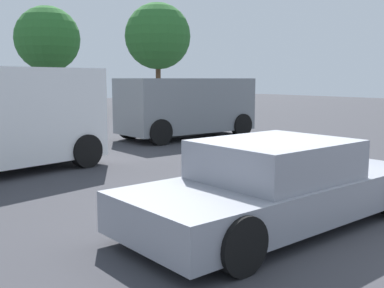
{
  "coord_description": "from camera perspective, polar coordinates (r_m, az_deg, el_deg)",
  "views": [
    {
      "loc": [
        -4.94,
        -4.21,
        2.0
      ],
      "look_at": [
        -0.25,
        2.03,
        0.9
      ],
      "focal_mm": 43.19,
      "sensor_mm": 36.0,
      "label": 1
    }
  ],
  "objects": [
    {
      "name": "sedan_foreground",
      "position": [
        6.46,
        10.56,
        -5.08
      ],
      "size": [
        4.71,
        2.07,
        1.19
      ],
      "rotation": [
        0.0,
        0.0,
        0.05
      ],
      "color": "gray",
      "rests_on": "ground_plane"
    },
    {
      "name": "tree_far_right",
      "position": [
        32.18,
        -17.41,
        12.27
      ],
      "size": [
        4.21,
        4.21,
        6.69
      ],
      "color": "brown",
      "rests_on": "ground_plane"
    },
    {
      "name": "suv_dark",
      "position": [
        15.69,
        -0.67,
        4.76
      ],
      "size": [
        4.67,
        2.12,
        2.02
      ],
      "rotation": [
        0.0,
        0.0,
        3.16
      ],
      "color": "gray",
      "rests_on": "ground_plane"
    },
    {
      "name": "tree_back_right",
      "position": [
        27.32,
        -4.24,
        13.11
      ],
      "size": [
        3.79,
        3.79,
        6.33
      ],
      "color": "brown",
      "rests_on": "ground_plane"
    },
    {
      "name": "ground_plane",
      "position": [
        6.79,
        12.2,
        -9.3
      ],
      "size": [
        80.0,
        80.0,
        0.0
      ],
      "primitive_type": "plane",
      "color": "#38383D"
    },
    {
      "name": "pedestrian",
      "position": [
        14.1,
        -13.13,
        3.48
      ],
      "size": [
        0.57,
        0.24,
        1.57
      ],
      "rotation": [
        0.0,
        0.0,
        1.57
      ],
      "color": "navy",
      "rests_on": "ground_plane"
    }
  ]
}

